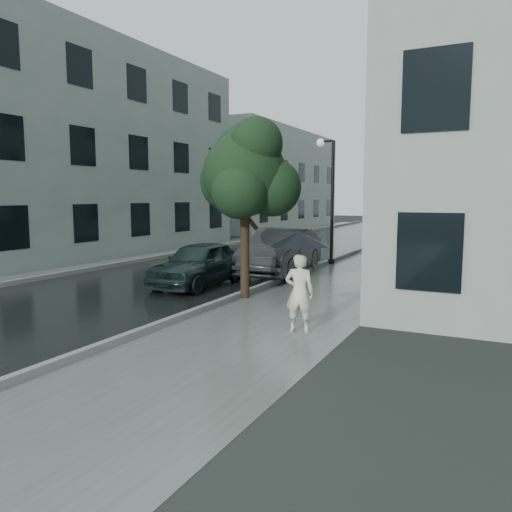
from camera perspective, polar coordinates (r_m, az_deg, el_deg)
The scene contains 14 objects.
ground at distance 9.92m, azimuth -1.86°, elevation -8.67°, with size 120.00×120.00×0.00m, color black.
sidewalk at distance 21.04m, azimuth 14.36°, elevation -0.61°, with size 3.50×60.00×0.01m, color slate.
kerb_near at distance 21.47m, azimuth 9.60°, elevation -0.16°, with size 0.15×60.00×0.15m, color slate.
asphalt_road at distance 22.72m, azimuth 1.11°, elevation 0.13°, with size 6.85×60.00×0.00m, color black.
kerb_far at distance 24.40m, azimuth -6.35°, elevation 0.73°, with size 0.15×60.00×0.15m, color slate.
sidewalk_far at distance 24.91m, azimuth -8.14°, elevation 0.66°, with size 1.70×60.00×0.01m, color #4C5451.
building_far_a at distance 24.67m, azimuth -22.16°, elevation 11.21°, with size 7.02×20.00×9.50m.
building_far_b at distance 42.58m, azimuth 0.83°, elevation 8.64°, with size 7.02×18.00×8.00m.
pedestrian at distance 9.77m, azimuth 4.98°, elevation -4.18°, with size 0.57×0.37×1.56m, color silver.
umbrella at distance 9.66m, azimuth 5.02°, elevation 1.96°, with size 1.45×1.45×1.09m.
street_tree at distance 12.98m, azimuth -1.14°, elevation 9.42°, with size 2.81×2.56×4.62m.
lamp_post at distance 19.79m, azimuth 8.32°, elevation 7.21°, with size 0.84×0.39×4.89m.
car_near at distance 14.92m, azimuth -6.49°, elevation -0.86°, with size 1.56×3.88×1.32m, color black.
car_far at distance 17.00m, azimuth 2.84°, elevation 0.51°, with size 1.64×4.71×1.55m, color #232628.
Camera 1 is at (4.51, -8.43, 2.65)m, focal length 35.00 mm.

